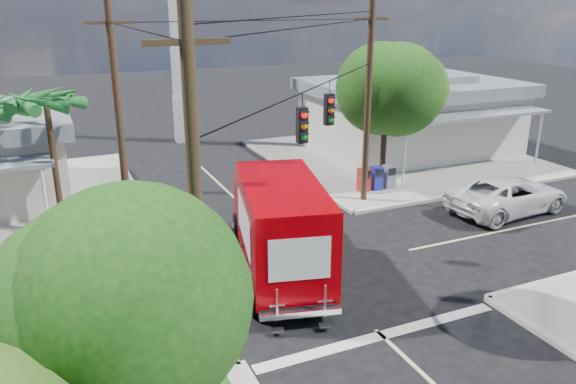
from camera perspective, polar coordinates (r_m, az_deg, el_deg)
ground at (r=19.30m, az=2.45°, el=-7.96°), size 120.00×120.00×0.00m
sidewalk_ne at (r=33.34m, az=10.93°, el=3.50°), size 14.12×14.12×0.14m
road_markings at (r=18.14m, az=4.55°, el=-9.84°), size 32.00×32.00×0.01m
building_ne at (r=34.63m, az=12.36°, el=7.80°), size 11.80×10.20×4.50m
radio_tower at (r=36.46m, az=-11.21°, el=13.70°), size 0.80×0.80×17.00m
tree_sw_front at (r=9.00m, az=-16.36°, el=-11.01°), size 3.88×3.78×6.03m
tree_ne_front at (r=27.01m, az=10.05°, el=10.20°), size 4.21×4.14×6.66m
tree_ne_back at (r=30.35m, az=11.80°, el=9.91°), size 3.77×3.66×5.82m
palm_nw_front at (r=23.17m, az=-23.36°, el=8.25°), size 3.01×3.08×5.59m
utility_poles at (r=18.51m, az=-4.00°, el=6.25°), size 12.00×10.68×9.00m
vending_boxes at (r=27.08m, az=8.97°, el=1.41°), size 1.90×0.50×1.10m
delivery_truck at (r=18.52m, az=-0.96°, el=-3.36°), size 4.04×8.03×3.34m
parked_car at (r=25.96m, az=21.46°, el=-0.26°), size 5.83×3.06×1.56m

